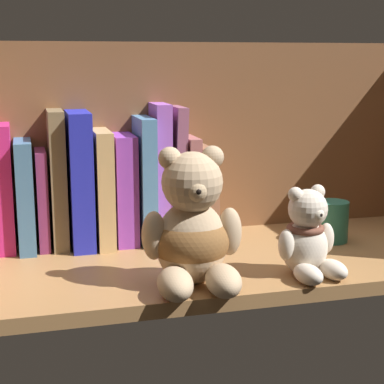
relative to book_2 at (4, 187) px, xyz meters
The scene contains 17 objects.
shelf_board 34.67cm from the book_2, 23.54° to the right, with size 79.57×31.17×2.00cm, color #9E7042.
shelf_back_panel 30.80cm from the book_2, ahead, with size 81.97×1.20×33.60cm, color brown.
book_2 is the anchor object (origin of this frame).
book_3 3.36cm from the book_2, ahead, with size 2.51×12.76×16.98cm, color teal.
book_4 6.01cm from the book_2, ahead, with size 1.62×10.46×15.36cm, color #7E2A52.
book_5 8.17cm from the book_2, ahead, with size 2.35×11.36×21.38cm, color olive.
book_6 11.48cm from the book_2, ahead, with size 3.39×14.34×21.16cm, color #2228BA.
book_7 14.91cm from the book_2, ahead, with size 2.58×14.52×18.22cm, color tan.
book_8 18.36cm from the book_2, ahead, with size 3.36×11.98×17.37cm, color purple.
book_9 21.64cm from the book_2, ahead, with size 2.33×13.53×20.05cm, color #4F85B8.
book_10 24.51cm from the book_2, ahead, with size 2.43×9.01×22.03cm, color #A559C9.
book_11 27.03cm from the book_2, ahead, with size 1.71×9.77×21.53cm, color #8F4F6E.
book_12 29.34cm from the book_2, ahead, with size 1.95×10.53×16.62cm, color #A76161.
book_13 31.79cm from the book_2, ahead, with size 1.95×13.43×15.05cm, color #926146.
teddy_bear_larger 33.43cm from the book_2, 44.69° to the right, with size 13.33×13.98×18.19cm.
teddy_bear_smaller 46.59cm from the book_2, 31.00° to the right, with size 9.33×9.63×12.35cm.
pillar_candle 52.04cm from the book_2, 11.04° to the right, with size 5.22×5.22×6.59cm, color #2D7A66.
Camera 1 is at (-26.92, -85.75, 31.11)cm, focal length 59.00 mm.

